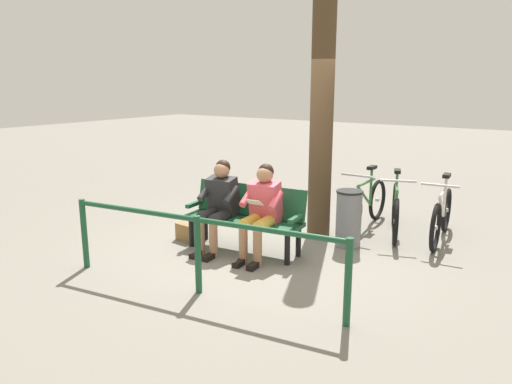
{
  "coord_description": "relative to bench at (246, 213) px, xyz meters",
  "views": [
    {
      "loc": [
        -3.37,
        5.04,
        2.2
      ],
      "look_at": [
        0.18,
        -0.21,
        0.75
      ],
      "focal_mm": 33.82,
      "sensor_mm": 36.0,
      "label": 1
    }
  ],
  "objects": [
    {
      "name": "bicycle_black",
      "position": [
        -0.94,
        -1.86,
        -0.15
      ],
      "size": [
        0.48,
        1.68,
        0.94
      ],
      "rotation": [
        0.0,
        0.0,
        1.57
      ],
      "color": "black",
      "rests_on": "ground"
    },
    {
      "name": "ground_plane",
      "position": [
        -0.19,
        -0.01,
        -0.51
      ],
      "size": [
        40.0,
        40.0,
        0.0
      ],
      "primitive_type": "plane",
      "color": "slate"
    },
    {
      "name": "bicycle_orange",
      "position": [
        -1.42,
        -1.79,
        -0.15
      ],
      "size": [
        0.67,
        1.61,
        0.94
      ],
      "rotation": [
        0.0,
        0.0,
        1.9
      ],
      "color": "black",
      "rests_on": "ground"
    },
    {
      "name": "tree_trunk",
      "position": [
        -0.52,
        -1.09,
        1.17
      ],
      "size": [
        0.33,
        0.33,
        3.35
      ],
      "primitive_type": "cylinder",
      "color": "#4C3823",
      "rests_on": "ground"
    },
    {
      "name": "handbag",
      "position": [
        0.93,
        0.17,
        -0.39
      ],
      "size": [
        0.31,
        0.17,
        0.24
      ],
      "primitive_type": "cube",
      "rotation": [
        0.0,
        0.0,
        -0.1
      ],
      "color": "olive",
      "rests_on": "ground"
    },
    {
      "name": "bench",
      "position": [
        0.0,
        0.0,
        0.0
      ],
      "size": [
        1.64,
        0.63,
        0.87
      ],
      "rotation": [
        0.0,
        0.0,
        0.1
      ],
      "color": "#194C2D",
      "rests_on": "ground"
    },
    {
      "name": "railing_fence",
      "position": [
        -0.37,
        1.4,
        0.09
      ],
      "size": [
        3.27,
        0.5,
        0.85
      ],
      "rotation": [
        0.0,
        0.0,
        0.13
      ],
      "color": "#194C2D",
      "rests_on": "ground"
    },
    {
      "name": "litter_bin",
      "position": [
        -1.07,
        -0.89,
        -0.12
      ],
      "size": [
        0.36,
        0.36,
        0.78
      ],
      "color": "slate",
      "rests_on": "ground"
    },
    {
      "name": "person_reading",
      "position": [
        -0.33,
        0.13,
        0.16
      ],
      "size": [
        0.52,
        0.79,
        1.2
      ],
      "rotation": [
        0.0,
        0.0,
        0.1
      ],
      "color": "#D84C59",
      "rests_on": "ground"
    },
    {
      "name": "person_companion",
      "position": [
        0.3,
        0.19,
        0.16
      ],
      "size": [
        0.52,
        0.79,
        1.2
      ],
      "rotation": [
        0.0,
        0.0,
        0.1
      ],
      "color": "#262628",
      "rests_on": "ground"
    },
    {
      "name": "bicycle_blue",
      "position": [
        -2.07,
        -1.83,
        -0.15
      ],
      "size": [
        0.48,
        1.68,
        0.94
      ],
      "rotation": [
        0.0,
        0.0,
        1.67
      ],
      "color": "black",
      "rests_on": "ground"
    }
  ]
}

